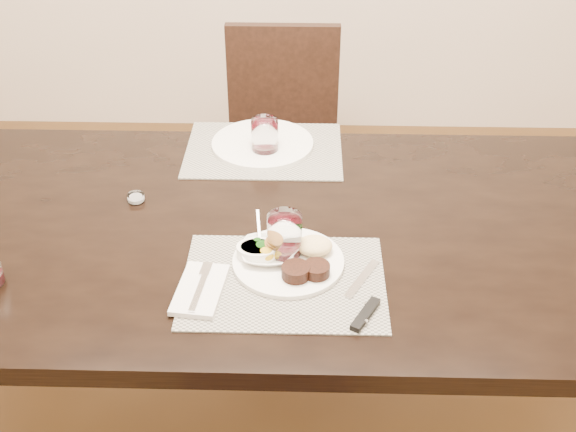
{
  "coord_description": "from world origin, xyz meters",
  "views": [
    {
      "loc": [
        0.09,
        -1.48,
        1.81
      ],
      "look_at": [
        0.05,
        -0.06,
        0.82
      ],
      "focal_mm": 45.0,
      "sensor_mm": 36.0,
      "label": 1
    }
  ],
  "objects_px": {
    "steak_knife": "(364,305)",
    "far_plate": "(263,144)",
    "cracker_bowl": "(268,252)",
    "chair_far": "(282,136)",
    "dinner_plate": "(294,259)",
    "wine_glass_near": "(285,238)"
  },
  "relations": [
    {
      "from": "dinner_plate",
      "to": "cracker_bowl",
      "type": "xyz_separation_m",
      "value": [
        -0.06,
        0.02,
        0.0
      ]
    },
    {
      "from": "dinner_plate",
      "to": "far_plate",
      "type": "relative_size",
      "value": 0.86
    },
    {
      "from": "chair_far",
      "to": "steak_knife",
      "type": "distance_m",
      "value": 1.28
    },
    {
      "from": "dinner_plate",
      "to": "cracker_bowl",
      "type": "distance_m",
      "value": 0.06
    },
    {
      "from": "cracker_bowl",
      "to": "far_plate",
      "type": "height_order",
      "value": "cracker_bowl"
    },
    {
      "from": "chair_far",
      "to": "wine_glass_near",
      "type": "height_order",
      "value": "chair_far"
    },
    {
      "from": "steak_knife",
      "to": "cracker_bowl",
      "type": "bearing_deg",
      "value": 171.2
    },
    {
      "from": "far_plate",
      "to": "steak_knife",
      "type": "bearing_deg",
      "value": -69.85
    },
    {
      "from": "steak_knife",
      "to": "far_plate",
      "type": "bearing_deg",
      "value": 138.95
    },
    {
      "from": "chair_far",
      "to": "cracker_bowl",
      "type": "relative_size",
      "value": 6.98
    },
    {
      "from": "wine_glass_near",
      "to": "chair_far",
      "type": "bearing_deg",
      "value": 92.3
    },
    {
      "from": "far_plate",
      "to": "cracker_bowl",
      "type": "bearing_deg",
      "value": -85.4
    },
    {
      "from": "far_plate",
      "to": "chair_far",
      "type": "bearing_deg",
      "value": 85.63
    },
    {
      "from": "chair_far",
      "to": "dinner_plate",
      "type": "relative_size",
      "value": 3.44
    },
    {
      "from": "wine_glass_near",
      "to": "far_plate",
      "type": "xyz_separation_m",
      "value": [
        -0.08,
        0.53,
        -0.04
      ]
    },
    {
      "from": "chair_far",
      "to": "cracker_bowl",
      "type": "xyz_separation_m",
      "value": [
        0.0,
        -1.07,
        0.27
      ]
    },
    {
      "from": "steak_knife",
      "to": "far_plate",
      "type": "distance_m",
      "value": 0.76
    },
    {
      "from": "steak_knife",
      "to": "dinner_plate",
      "type": "bearing_deg",
      "value": 166.02
    },
    {
      "from": "dinner_plate",
      "to": "far_plate",
      "type": "distance_m",
      "value": 0.58
    },
    {
      "from": "chair_far",
      "to": "dinner_plate",
      "type": "bearing_deg",
      "value": -86.62
    },
    {
      "from": "chair_far",
      "to": "dinner_plate",
      "type": "height_order",
      "value": "chair_far"
    },
    {
      "from": "chair_far",
      "to": "wine_glass_near",
      "type": "xyz_separation_m",
      "value": [
        0.04,
        -1.06,
        0.3
      ]
    }
  ]
}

